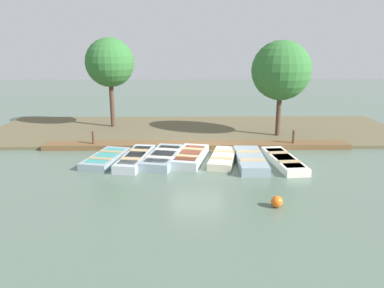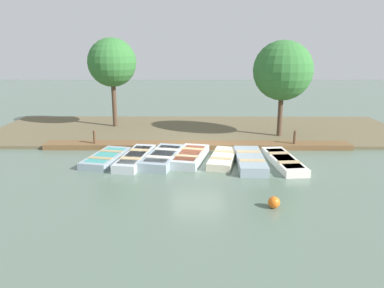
# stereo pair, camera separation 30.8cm
# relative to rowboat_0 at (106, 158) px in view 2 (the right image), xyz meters

# --- Properties ---
(ground_plane) EXTENTS (80.00, 80.00, 0.00)m
(ground_plane) POSITION_rel_rowboat_0_xyz_m (-0.98, 4.08, -0.17)
(ground_plane) COLOR #566B5B
(shore_bank) EXTENTS (8.00, 24.00, 0.16)m
(shore_bank) POSITION_rel_rowboat_0_xyz_m (-5.98, 4.08, -0.08)
(shore_bank) COLOR brown
(shore_bank) RESTS_ON ground_plane
(dock_walkway) EXTENTS (1.04, 15.28, 0.26)m
(dock_walkway) POSITION_rel_rowboat_0_xyz_m (-2.31, 4.08, -0.04)
(dock_walkway) COLOR brown
(dock_walkway) RESTS_ON ground_plane
(rowboat_0) EXTENTS (3.08, 1.81, 0.34)m
(rowboat_0) POSITION_rel_rowboat_0_xyz_m (0.00, 0.00, 0.00)
(rowboat_0) COLOR #8C9EA8
(rowboat_0) RESTS_ON ground_plane
(rowboat_1) EXTENTS (3.57, 1.49, 0.38)m
(rowboat_1) POSITION_rel_rowboat_0_xyz_m (0.07, 1.31, 0.02)
(rowboat_1) COLOR #B2BCC1
(rowboat_1) RESTS_ON ground_plane
(rowboat_2) EXTENTS (3.48, 1.90, 0.41)m
(rowboat_2) POSITION_rel_rowboat_0_xyz_m (-0.01, 2.53, 0.04)
(rowboat_2) COLOR #8C9EA8
(rowboat_2) RESTS_ON ground_plane
(rowboat_3) EXTENTS (3.23, 1.83, 0.40)m
(rowboat_3) POSITION_rel_rowboat_0_xyz_m (-0.14, 3.73, 0.04)
(rowboat_3) COLOR #B2BCC1
(rowboat_3) RESTS_ON ground_plane
(rowboat_4) EXTENTS (3.06, 1.59, 0.34)m
(rowboat_4) POSITION_rel_rowboat_0_xyz_m (0.03, 5.19, 0.00)
(rowboat_4) COLOR beige
(rowboat_4) RESTS_ON ground_plane
(rowboat_5) EXTENTS (3.43, 1.23, 0.41)m
(rowboat_5) POSITION_rel_rowboat_0_xyz_m (0.44, 6.33, 0.04)
(rowboat_5) COLOR #8C9EA8
(rowboat_5) RESTS_ON ground_plane
(rowboat_6) EXTENTS (3.65, 1.33, 0.33)m
(rowboat_6) POSITION_rel_rowboat_0_xyz_m (0.38, 7.79, -0.00)
(rowboat_6) COLOR silver
(rowboat_6) RESTS_ON ground_plane
(mooring_post_near) EXTENTS (0.14, 0.14, 0.94)m
(mooring_post_near) POSITION_rel_rowboat_0_xyz_m (-2.19, -1.05, 0.31)
(mooring_post_near) COLOR brown
(mooring_post_near) RESTS_ON ground_plane
(mooring_post_far) EXTENTS (0.14, 0.14, 0.94)m
(mooring_post_far) POSITION_rel_rowboat_0_xyz_m (-2.19, 8.92, 0.31)
(mooring_post_far) COLOR brown
(mooring_post_far) RESTS_ON ground_plane
(buoy) EXTENTS (0.38, 0.38, 0.38)m
(buoy) POSITION_rel_rowboat_0_xyz_m (4.87, 6.45, 0.02)
(buoy) COLOR orange
(buoy) RESTS_ON ground_plane
(park_tree_far_left) EXTENTS (2.88, 2.88, 5.46)m
(park_tree_far_left) POSITION_rel_rowboat_0_xyz_m (-6.77, -0.97, 3.83)
(park_tree_far_left) COLOR #4C3828
(park_tree_far_left) RESTS_ON ground_plane
(park_tree_left) EXTENTS (3.17, 3.17, 5.29)m
(park_tree_left) POSITION_rel_rowboat_0_xyz_m (-4.30, 8.61, 3.53)
(park_tree_left) COLOR #4C3828
(park_tree_left) RESTS_ON ground_plane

